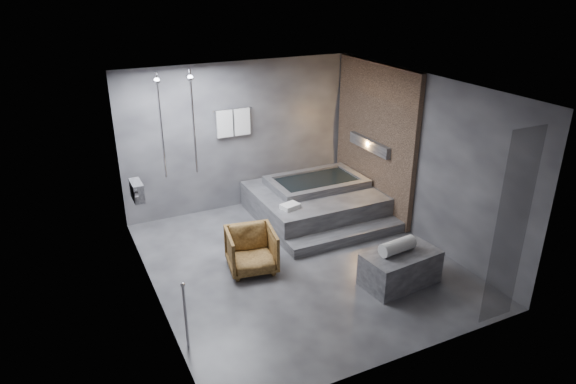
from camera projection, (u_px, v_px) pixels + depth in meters
room at (316, 151)px, 7.86m from camera, size 5.00×5.04×2.82m
tub_deck at (314, 202)px, 9.70m from camera, size 2.20×2.00×0.50m
tub_step at (347, 236)px, 8.79m from camera, size 2.20×0.36×0.18m
concrete_bench at (400, 268)px, 7.54m from camera, size 1.18×0.73×0.51m
driftwood_chair at (251, 250)px, 7.85m from camera, size 0.83×0.85×0.67m
rolled_towel at (397, 246)px, 7.41m from camera, size 0.59×0.27×0.20m
deck_towel at (290, 206)px, 8.84m from camera, size 0.35×0.29×0.08m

